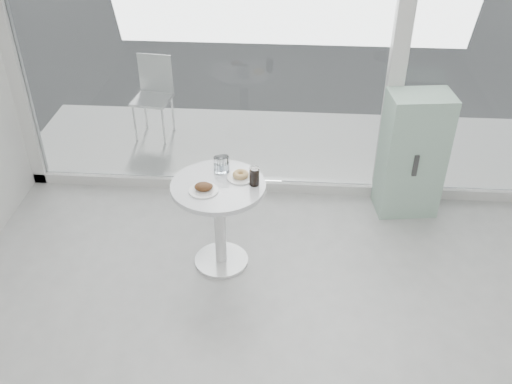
# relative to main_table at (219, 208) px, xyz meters

# --- Properties ---
(room_shell) EXTENTS (6.00, 6.00, 6.00)m
(room_shell) POSITION_rel_main_table_xyz_m (0.50, -2.46, 1.36)
(room_shell) COLOR white
(room_shell) RESTS_ON ground
(storefront) EXTENTS (5.00, 0.14, 3.00)m
(storefront) POSITION_rel_main_table_xyz_m (0.57, 1.10, 1.16)
(storefront) COLOR silver
(storefront) RESTS_ON ground
(main_table) EXTENTS (0.72, 0.72, 0.77)m
(main_table) POSITION_rel_main_table_xyz_m (0.00, 0.00, 0.00)
(main_table) COLOR silver
(main_table) RESTS_ON ground
(patio_deck) EXTENTS (5.60, 1.60, 0.05)m
(patio_deck) POSITION_rel_main_table_xyz_m (0.50, 1.90, -0.53)
(patio_deck) COLOR white
(patio_deck) RESTS_ON ground
(mint_cabinet) EXTENTS (0.57, 0.42, 1.15)m
(mint_cabinet) POSITION_rel_main_table_xyz_m (1.60, 0.88, 0.02)
(mint_cabinet) COLOR #8FB7A0
(mint_cabinet) RESTS_ON ground
(patio_chair) EXTENTS (0.42, 0.42, 0.88)m
(patio_chair) POSITION_rel_main_table_xyz_m (-0.97, 2.08, -0.00)
(patio_chair) COLOR silver
(patio_chair) RESTS_ON patio_deck
(plate_fritter) EXTENTS (0.22, 0.22, 0.07)m
(plate_fritter) POSITION_rel_main_table_xyz_m (-0.09, -0.10, 0.25)
(plate_fritter) COLOR white
(plate_fritter) RESTS_ON main_table
(plate_donut) EXTENTS (0.21, 0.21, 0.05)m
(plate_donut) POSITION_rel_main_table_xyz_m (0.16, 0.10, 0.24)
(plate_donut) COLOR white
(plate_donut) RESTS_ON main_table
(water_tumbler_a) EXTENTS (0.08, 0.08, 0.13)m
(water_tumbler_a) POSITION_rel_main_table_xyz_m (-0.01, 0.17, 0.28)
(water_tumbler_a) COLOR white
(water_tumbler_a) RESTS_ON main_table
(water_tumbler_b) EXTENTS (0.08, 0.08, 0.13)m
(water_tumbler_b) POSITION_rel_main_table_xyz_m (0.02, 0.18, 0.28)
(water_tumbler_b) COLOR white
(water_tumbler_b) RESTS_ON main_table
(cola_glass) EXTENTS (0.08, 0.08, 0.14)m
(cola_glass) POSITION_rel_main_table_xyz_m (0.27, 0.01, 0.29)
(cola_glass) COLOR white
(cola_glass) RESTS_ON main_table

